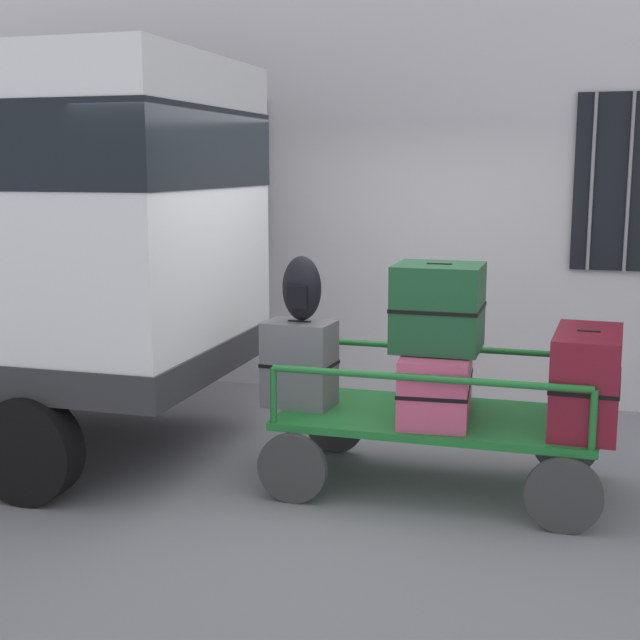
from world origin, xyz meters
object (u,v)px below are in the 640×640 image
suitcase_center_bottom (586,380)px  suitcase_midleft_bottom (437,383)px  suitcase_midleft_middle (438,307)px  backpack (302,289)px  suitcase_left_bottom (300,364)px  luggage_cart (436,430)px

suitcase_center_bottom → suitcase_midleft_bottom: bearing=178.6°
suitcase_midleft_middle → suitcase_center_bottom: suitcase_midleft_middle is taller
suitcase_midleft_bottom → backpack: size_ratio=2.05×
suitcase_left_bottom → suitcase_midleft_bottom: (0.94, 0.02, -0.07)m
suitcase_center_bottom → suitcase_midleft_middle: bearing=178.9°
luggage_cart → suitcase_left_bottom: suitcase_left_bottom is taller
suitcase_midleft_bottom → suitcase_midleft_middle: bearing=-90.0°
suitcase_midleft_middle → suitcase_center_bottom: bearing=-1.1°
suitcase_midleft_middle → backpack: 0.93m
luggage_cart → suitcase_center_bottom: suitcase_center_bottom is taller
backpack → suitcase_left_bottom: bearing=-133.5°
suitcase_midleft_middle → backpack: size_ratio=1.29×
luggage_cart → suitcase_midleft_bottom: 0.33m
luggage_cart → suitcase_left_bottom: 1.03m
suitcase_left_bottom → suitcase_center_bottom: (1.89, -0.01, 0.02)m
suitcase_left_bottom → suitcase_midleft_bottom: bearing=1.0°
suitcase_left_bottom → backpack: size_ratio=1.35×
suitcase_center_bottom → suitcase_left_bottom: bearing=179.8°
suitcase_midleft_bottom → suitcase_center_bottom: size_ratio=1.07×
luggage_cart → suitcase_midleft_middle: size_ratio=3.76×
backpack → luggage_cart: bearing=1.1°
luggage_cart → suitcase_left_bottom: (-0.94, -0.03, 0.40)m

